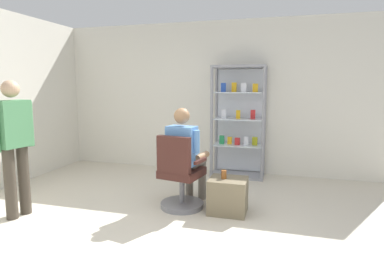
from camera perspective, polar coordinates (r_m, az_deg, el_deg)
ground_plane at (r=3.33m, az=-6.02°, el=-20.55°), size 7.20×7.20×0.00m
back_wall at (r=5.83m, az=4.82°, el=5.44°), size 6.00×0.10×2.70m
display_cabinet_main at (r=5.56m, az=8.37°, el=1.29°), size 0.90×0.45×1.90m
office_chair at (r=4.11m, az=-2.16°, el=-9.02°), size 0.61×0.57×0.96m
seated_shopkeeper at (r=4.17m, az=-1.09°, el=-4.25°), size 0.54×0.61×1.29m
storage_crate at (r=4.06m, az=6.44°, el=-11.91°), size 0.46×0.40×0.43m
tea_glass at (r=3.98m, az=5.71°, el=-8.25°), size 0.07×0.07×0.10m
standing_customer at (r=4.29m, az=-29.19°, el=-1.87°), size 0.28×0.52×1.63m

